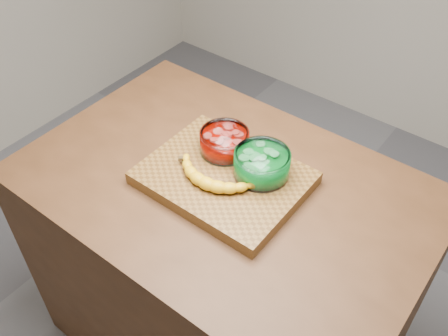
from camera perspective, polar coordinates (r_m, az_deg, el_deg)
The scene contains 6 objects.
ground at distance 2.19m, azimuth 0.00°, elevation -18.62°, with size 3.50×3.50×0.00m, color #58585D.
counter at distance 1.80m, azimuth 0.00°, elevation -11.87°, with size 1.20×0.80×0.90m, color #462915.
cutting_board at distance 1.44m, azimuth 0.00°, elevation -1.16°, with size 0.45×0.35×0.04m, color brown.
bowl_red at distance 1.48m, azimuth 0.06°, elevation 2.99°, with size 0.15×0.15×0.07m.
bowl_green at distance 1.41m, azimuth 4.35°, elevation 0.44°, with size 0.16×0.16×0.07m.
banana at distance 1.40m, azimuth -1.28°, elevation -0.84°, with size 0.27×0.13×0.04m, color gold, non-canonical shape.
Camera 1 is at (0.63, -0.82, 1.93)m, focal length 40.00 mm.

